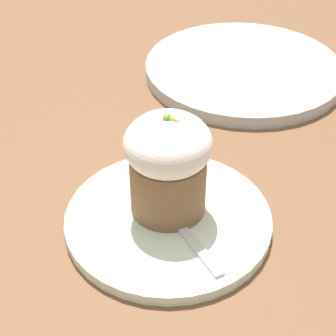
% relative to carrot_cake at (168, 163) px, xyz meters
% --- Properties ---
extents(ground_plane, '(4.00, 4.00, 0.00)m').
position_rel_carrot_cake_xyz_m(ground_plane, '(0.01, -0.01, -0.07)').
color(ground_plane, brown).
extents(dessert_plate, '(0.21, 0.21, 0.01)m').
position_rel_carrot_cake_xyz_m(dessert_plate, '(0.01, -0.01, -0.06)').
color(dessert_plate, silver).
rests_on(dessert_plate, ground_plane).
extents(carrot_cake, '(0.09, 0.09, 0.12)m').
position_rel_carrot_cake_xyz_m(carrot_cake, '(0.00, 0.00, 0.00)').
color(carrot_cake, brown).
rests_on(carrot_cake, dessert_plate).
extents(spoon, '(0.12, 0.10, 0.01)m').
position_rel_carrot_cake_xyz_m(spoon, '(0.01, -0.01, -0.06)').
color(spoon, silver).
rests_on(spoon, dessert_plate).
extents(side_plate, '(0.29, 0.29, 0.02)m').
position_rel_carrot_cake_xyz_m(side_plate, '(-0.01, 0.32, -0.06)').
color(side_plate, '#B2B7BC').
rests_on(side_plate, ground_plane).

